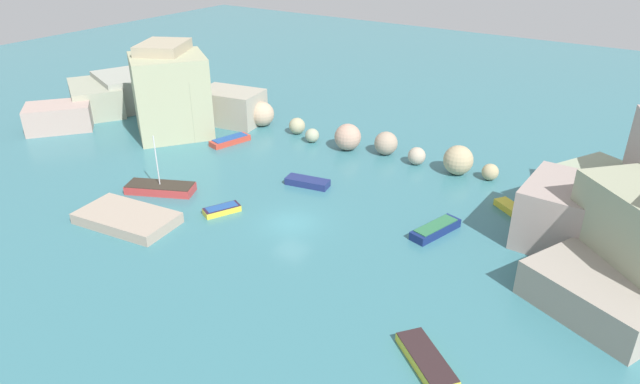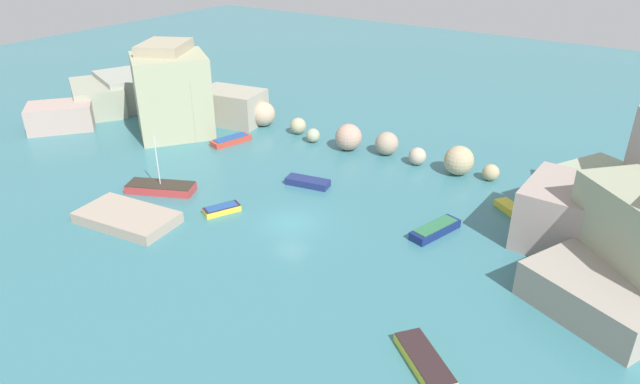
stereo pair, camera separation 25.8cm
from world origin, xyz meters
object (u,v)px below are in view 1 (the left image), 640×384
object	(u,v)px
stone_dock	(127,218)
moored_boat_5	(160,188)
moored_boat_2	(230,140)
moored_boat_4	(426,360)
moored_boat_1	(307,182)
moored_boat_3	(222,210)
moored_boat_0	(435,229)
moored_boat_6	(516,212)

from	to	relation	value
stone_dock	moored_boat_5	size ratio (longest dim) A/B	1.26
stone_dock	moored_boat_2	size ratio (longest dim) A/B	1.70
moored_boat_2	moored_boat_4	distance (m)	34.47
moored_boat_1	moored_boat_2	distance (m)	12.69
moored_boat_3	moored_boat_4	size ratio (longest dim) A/B	0.71
moored_boat_2	moored_boat_4	world-z (taller)	moored_boat_2
stone_dock	moored_boat_1	size ratio (longest dim) A/B	1.89
moored_boat_0	moored_boat_1	world-z (taller)	moored_boat_0
stone_dock	moored_boat_1	world-z (taller)	stone_dock
moored_boat_1	moored_boat_0	bearing A→B (deg)	162.61
moored_boat_5	moored_boat_6	world-z (taller)	moored_boat_5
moored_boat_0	moored_boat_3	world-z (taller)	moored_boat_0
moored_boat_3	moored_boat_6	size ratio (longest dim) A/B	0.75
moored_boat_6	moored_boat_2	bearing A→B (deg)	36.70
moored_boat_1	moored_boat_6	size ratio (longest dim) A/B	0.98
moored_boat_0	moored_boat_5	distance (m)	22.87
moored_boat_1	moored_boat_3	xyz separation A→B (m)	(-2.76, -7.78, -0.01)
moored_boat_2	moored_boat_3	bearing A→B (deg)	-125.88
moored_boat_2	moored_boat_5	world-z (taller)	moored_boat_5
moored_boat_2	moored_boat_3	world-z (taller)	moored_boat_2
stone_dock	moored_boat_6	world-z (taller)	stone_dock
moored_boat_4	moored_boat_3	bearing A→B (deg)	-158.88
moored_boat_3	moored_boat_2	bearing A→B (deg)	-115.01
moored_boat_1	moored_boat_6	xyz separation A→B (m)	(16.51, 4.70, -0.04)
moored_boat_0	stone_dock	bearing A→B (deg)	-44.09
moored_boat_0	moored_boat_4	world-z (taller)	moored_boat_0
moored_boat_2	moored_boat_6	size ratio (longest dim) A/B	1.09
moored_boat_3	moored_boat_6	world-z (taller)	moored_boat_3
stone_dock	moored_boat_4	distance (m)	25.00
moored_boat_0	moored_boat_4	xyz separation A→B (m)	(4.96, -12.71, -0.06)
moored_boat_0	moored_boat_5	world-z (taller)	moored_boat_5
moored_boat_1	moored_boat_5	distance (m)	12.39
moored_boat_4	moored_boat_0	bearing A→B (deg)	149.95
moored_boat_1	moored_boat_5	size ratio (longest dim) A/B	0.67
moored_boat_2	moored_boat_6	world-z (taller)	moored_boat_2
moored_boat_3	moored_boat_4	bearing A→B (deg)	98.10
moored_boat_2	moored_boat_5	bearing A→B (deg)	-152.44
stone_dock	moored_boat_0	world-z (taller)	stone_dock
moored_boat_1	stone_dock	bearing A→B (deg)	48.72
moored_boat_1	moored_boat_3	bearing A→B (deg)	59.60
stone_dock	moored_boat_0	size ratio (longest dim) A/B	1.65
moored_boat_2	moored_boat_6	distance (m)	28.68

